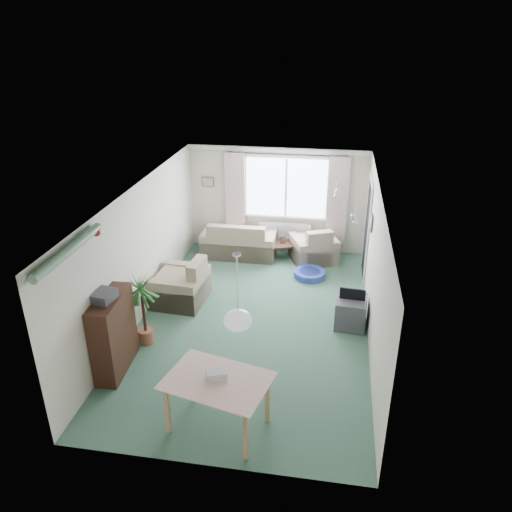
% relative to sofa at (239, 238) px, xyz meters
% --- Properties ---
extents(ground, '(6.50, 6.50, 0.00)m').
position_rel_sofa_xyz_m(ground, '(0.79, -2.75, -0.41)').
color(ground, '#335543').
extents(window, '(1.80, 0.03, 1.30)m').
position_rel_sofa_xyz_m(window, '(0.99, 0.48, 1.09)').
color(window, white).
extents(curtain_rod, '(2.60, 0.03, 0.03)m').
position_rel_sofa_xyz_m(curtain_rod, '(0.99, 0.40, 1.86)').
color(curtain_rod, black).
extents(curtain_left, '(0.45, 0.08, 2.00)m').
position_rel_sofa_xyz_m(curtain_left, '(-0.16, 0.38, 0.86)').
color(curtain_left, beige).
extents(curtain_right, '(0.45, 0.08, 2.00)m').
position_rel_sofa_xyz_m(curtain_right, '(2.14, 0.38, 0.86)').
color(curtain_right, beige).
extents(radiator, '(1.20, 0.10, 0.55)m').
position_rel_sofa_xyz_m(radiator, '(0.99, 0.44, -0.01)').
color(radiator, white).
extents(doorway, '(0.03, 0.95, 2.00)m').
position_rel_sofa_xyz_m(doorway, '(2.77, -0.55, 0.59)').
color(doorway, black).
extents(pendant_lamp, '(0.36, 0.36, 0.36)m').
position_rel_sofa_xyz_m(pendant_lamp, '(0.99, -5.05, 1.07)').
color(pendant_lamp, white).
extents(tinsel_garland, '(1.60, 1.60, 0.12)m').
position_rel_sofa_xyz_m(tinsel_garland, '(-1.13, -5.05, 1.87)').
color(tinsel_garland, '#196626').
extents(bauble_cluster_a, '(0.20, 0.20, 0.20)m').
position_rel_sofa_xyz_m(bauble_cluster_a, '(2.09, -1.85, 1.81)').
color(bauble_cluster_a, silver).
extents(bauble_cluster_b, '(0.20, 0.20, 0.20)m').
position_rel_sofa_xyz_m(bauble_cluster_b, '(2.39, -3.05, 1.81)').
color(bauble_cluster_b, silver).
extents(wall_picture_back, '(0.28, 0.03, 0.22)m').
position_rel_sofa_xyz_m(wall_picture_back, '(-0.81, 0.48, 1.14)').
color(wall_picture_back, brown).
extents(wall_picture_right, '(0.03, 0.24, 0.30)m').
position_rel_sofa_xyz_m(wall_picture_right, '(2.77, -1.55, 1.14)').
color(wall_picture_right, brown).
extents(sofa, '(1.65, 0.88, 0.83)m').
position_rel_sofa_xyz_m(sofa, '(0.00, 0.00, 0.00)').
color(sofa, beige).
rests_on(sofa, ground).
extents(armchair_corner, '(1.18, 1.16, 0.82)m').
position_rel_sofa_xyz_m(armchair_corner, '(1.68, -0.02, -0.00)').
color(armchair_corner, beige).
rests_on(armchair_corner, ground).
extents(armchair_left, '(1.01, 1.06, 0.89)m').
position_rel_sofa_xyz_m(armchair_left, '(-0.71, -2.26, 0.03)').
color(armchair_left, beige).
rests_on(armchair_left, ground).
extents(coffee_table, '(0.89, 0.68, 0.35)m').
position_rel_sofa_xyz_m(coffee_table, '(1.04, 0.00, -0.24)').
color(coffee_table, black).
rests_on(coffee_table, ground).
extents(photo_frame, '(0.12, 0.06, 0.16)m').
position_rel_sofa_xyz_m(photo_frame, '(0.98, 0.03, 0.02)').
color(photo_frame, brown).
rests_on(photo_frame, coffee_table).
extents(bookshelf, '(0.39, 1.03, 1.24)m').
position_rel_sofa_xyz_m(bookshelf, '(-1.05, -4.39, 0.21)').
color(bookshelf, black).
rests_on(bookshelf, ground).
extents(hifi_box, '(0.33, 0.39, 0.14)m').
position_rel_sofa_xyz_m(hifi_box, '(-1.08, -4.47, 0.90)').
color(hifi_box, '#343439').
rests_on(hifi_box, bookshelf).
extents(houseplant, '(0.67, 0.67, 1.27)m').
position_rel_sofa_xyz_m(houseplant, '(-0.86, -3.67, 0.22)').
color(houseplant, '#1D542E').
rests_on(houseplant, ground).
extents(dining_table, '(1.35, 1.06, 0.75)m').
position_rel_sofa_xyz_m(dining_table, '(0.77, -5.35, -0.04)').
color(dining_table, tan).
rests_on(dining_table, ground).
extents(gift_box, '(0.30, 0.25, 0.12)m').
position_rel_sofa_xyz_m(gift_box, '(0.76, -5.30, 0.39)').
color(gift_box, '#B0AEB8').
rests_on(gift_box, dining_table).
extents(tv_cube, '(0.56, 0.61, 0.52)m').
position_rel_sofa_xyz_m(tv_cube, '(2.49, -2.59, -0.15)').
color(tv_cube, '#36373A').
rests_on(tv_cube, ground).
extents(pet_bed, '(0.71, 0.71, 0.13)m').
position_rel_sofa_xyz_m(pet_bed, '(1.66, -0.85, -0.35)').
color(pet_bed, '#22339E').
rests_on(pet_bed, ground).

